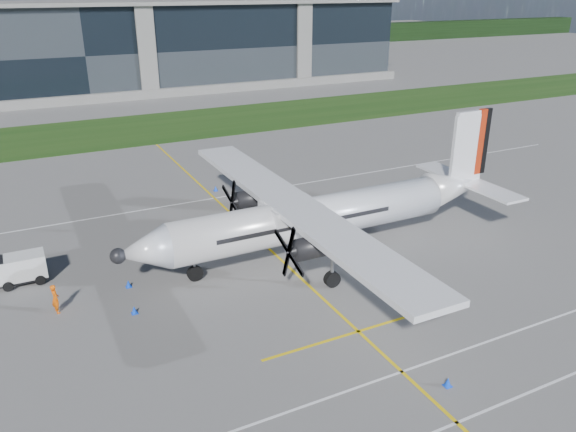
% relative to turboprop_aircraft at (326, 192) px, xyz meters
% --- Properties ---
extents(ground, '(400.00, 400.00, 0.00)m').
position_rel_turboprop_aircraft_xyz_m(ground, '(-6.50, 36.16, -4.62)').
color(ground, '#585654').
rests_on(ground, ground).
extents(grass_strip, '(400.00, 18.00, 0.04)m').
position_rel_turboprop_aircraft_xyz_m(grass_strip, '(-6.50, 44.16, -4.60)').
color(grass_strip, '#1A3D10').
rests_on(grass_strip, ground).
extents(terminal_building, '(120.00, 20.00, 15.00)m').
position_rel_turboprop_aircraft_xyz_m(terminal_building, '(-6.50, 76.16, 2.88)').
color(terminal_building, black).
rests_on(terminal_building, ground).
extents(tree_line, '(400.00, 6.00, 6.00)m').
position_rel_turboprop_aircraft_xyz_m(tree_line, '(-6.50, 136.16, -1.62)').
color(tree_line, black).
rests_on(tree_line, ground).
extents(yellow_taxiway_centerline, '(0.20, 70.00, 0.01)m').
position_rel_turboprop_aircraft_xyz_m(yellow_taxiway_centerline, '(-3.50, 6.16, -4.61)').
color(yellow_taxiway_centerline, yellow).
rests_on(yellow_taxiway_centerline, ground).
extents(turboprop_aircraft, '(29.67, 30.77, 9.23)m').
position_rel_turboprop_aircraft_xyz_m(turboprop_aircraft, '(0.00, 0.00, 0.00)').
color(turboprop_aircraft, white).
rests_on(turboprop_aircraft, ground).
extents(baggage_tug, '(3.17, 1.90, 1.90)m').
position_rel_turboprop_aircraft_xyz_m(baggage_tug, '(-20.05, 4.87, -3.66)').
color(baggage_tug, silver).
rests_on(baggage_tug, ground).
extents(ground_crew_person, '(0.78, 0.97, 2.12)m').
position_rel_turboprop_aircraft_xyz_m(ground_crew_person, '(-18.49, -0.06, -3.56)').
color(ground_crew_person, '#F25907').
rests_on(ground_crew_person, ground).
extents(safety_cone_nose_port, '(0.36, 0.36, 0.50)m').
position_rel_turboprop_aircraft_xyz_m(safety_cone_nose_port, '(-14.39, -2.27, -4.37)').
color(safety_cone_nose_port, blue).
rests_on(safety_cone_nose_port, ground).
extents(safety_cone_stbdwing, '(0.36, 0.36, 0.50)m').
position_rel_turboprop_aircraft_xyz_m(safety_cone_stbdwing, '(-2.73, 15.98, -4.37)').
color(safety_cone_stbdwing, blue).
rests_on(safety_cone_stbdwing, ground).
extents(safety_cone_portwing, '(0.36, 0.36, 0.50)m').
position_rel_turboprop_aircraft_xyz_m(safety_cone_portwing, '(-2.19, -15.72, -4.37)').
color(safety_cone_portwing, blue).
rests_on(safety_cone_portwing, ground).
extents(safety_cone_nose_stbd, '(0.36, 0.36, 0.50)m').
position_rel_turboprop_aircraft_xyz_m(safety_cone_nose_stbd, '(-14.04, 1.09, -4.37)').
color(safety_cone_nose_stbd, blue).
rests_on(safety_cone_nose_stbd, ground).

